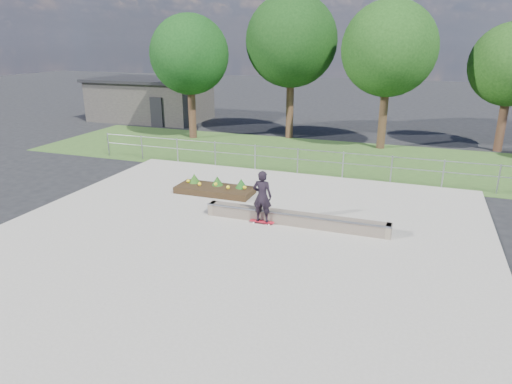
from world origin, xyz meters
TOP-DOWN VIEW (x-y plane):
  - ground at (0.00, 0.00)m, footprint 120.00×120.00m
  - grass_verge at (0.00, 11.00)m, footprint 30.00×8.00m
  - concrete_slab at (0.00, 0.00)m, footprint 15.00×15.00m
  - fence at (0.00, 7.50)m, footprint 20.06×0.06m
  - building at (-14.00, 18.00)m, footprint 8.40×5.40m
  - tree_far_left at (-8.00, 13.00)m, footprint 4.55×4.55m
  - tree_mid_left at (-2.50, 15.00)m, footprint 5.25×5.25m
  - tree_mid_right at (3.00, 14.00)m, footprint 4.90×4.90m
  - tree_far_right at (9.00, 15.50)m, footprint 4.20×4.20m
  - grind_ledge at (1.45, 1.73)m, footprint 6.00×0.44m
  - planter_bed at (-2.30, 3.79)m, footprint 3.00×1.20m
  - skateboarder at (0.42, 1.47)m, footprint 0.80×0.44m

SIDE VIEW (x-z plane):
  - ground at x=0.00m, z-range 0.00..0.00m
  - grass_verge at x=0.00m, z-range 0.00..0.02m
  - concrete_slab at x=0.00m, z-range 0.00..0.06m
  - planter_bed at x=-2.30m, z-range -0.06..0.55m
  - grind_ledge at x=1.45m, z-range 0.05..0.48m
  - fence at x=0.00m, z-range 0.17..1.37m
  - skateboarder at x=0.42m, z-range 0.09..1.87m
  - building at x=-14.00m, z-range 0.01..3.01m
  - tree_far_right at x=9.00m, z-range 1.18..7.78m
  - tree_far_left at x=-8.00m, z-range 1.28..8.43m
  - tree_mid_right at x=3.00m, z-range 1.38..9.08m
  - tree_mid_left at x=-2.50m, z-range 1.48..9.73m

